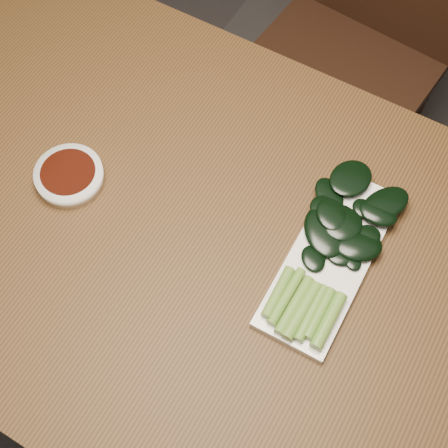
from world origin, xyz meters
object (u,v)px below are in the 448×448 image
chair_far (352,44)px  sauce_bowl (69,176)px  table (197,250)px  serving_plate (330,259)px  gai_lan (336,242)px

chair_far → sauce_bowl: size_ratio=7.84×
table → serving_plate: size_ratio=4.45×
table → sauce_bowl: (-0.23, -0.02, 0.09)m
chair_far → serving_plate: (0.22, -0.68, 0.27)m
serving_plate → table: bearing=-163.6°
table → chair_far: size_ratio=1.57×
table → gai_lan: size_ratio=4.17×
sauce_bowl → gai_lan: bearing=13.8°
sauce_bowl → table: bearing=5.7°
chair_far → gai_lan: size_ratio=2.65×
chair_far → table: bearing=-83.6°
table → chair_far: chair_far is taller
table → sauce_bowl: 0.25m
table → gai_lan: bearing=22.1°
table → sauce_bowl: sauce_bowl is taller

